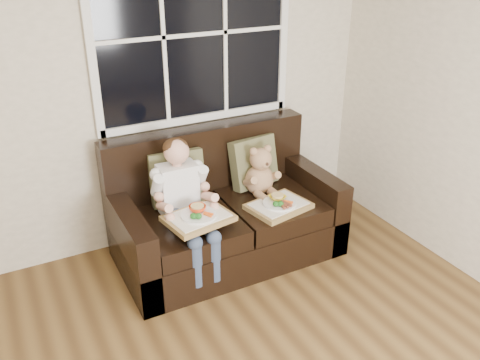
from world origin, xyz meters
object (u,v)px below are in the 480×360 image
loveseat (224,217)px  tray_right (279,205)px  child (183,194)px  teddy_bear (260,174)px  tray_left (198,217)px

loveseat → tray_right: loveseat is taller
loveseat → child: child is taller
teddy_bear → tray_left: size_ratio=0.86×
tray_right → loveseat: bearing=125.5°
child → loveseat: bearing=18.0°
loveseat → tray_left: loveseat is taller
tray_right → child: bearing=154.3°
teddy_bear → tray_left: bearing=-154.4°
child → tray_left: size_ratio=1.87×
loveseat → tray_right: 0.47m
child → tray_right: 0.74m
teddy_bear → tray_right: (-0.01, -0.29, -0.14)m
child → tray_right: child is taller
teddy_bear → tray_right: 0.32m
teddy_bear → loveseat: bearing=178.6°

